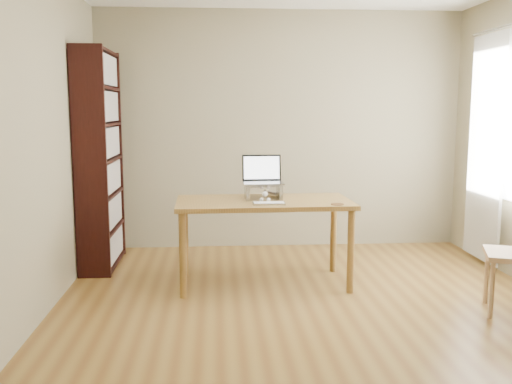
{
  "coord_description": "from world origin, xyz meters",
  "views": [
    {
      "loc": [
        -0.72,
        -4.04,
        1.54
      ],
      "look_at": [
        -0.37,
        0.81,
        0.83
      ],
      "focal_mm": 40.0,
      "sensor_mm": 36.0,
      "label": 1
    }
  ],
  "objects_px": {
    "keyboard": "(269,203)",
    "laptop": "(263,176)",
    "cat": "(265,191)",
    "bookshelf": "(100,160)",
    "desk": "(264,210)"
  },
  "relations": [
    {
      "from": "bookshelf",
      "to": "desk",
      "type": "xyz_separation_m",
      "value": [
        1.53,
        -0.72,
        -0.39
      ]
    },
    {
      "from": "bookshelf",
      "to": "keyboard",
      "type": "relative_size",
      "value": 7.75
    },
    {
      "from": "laptop",
      "to": "cat",
      "type": "distance_m",
      "value": 0.13
    },
    {
      "from": "desk",
      "to": "laptop",
      "type": "bearing_deg",
      "value": 88.75
    },
    {
      "from": "laptop",
      "to": "keyboard",
      "type": "xyz_separation_m",
      "value": [
        0.02,
        -0.36,
        -0.18
      ]
    },
    {
      "from": "bookshelf",
      "to": "laptop",
      "type": "xyz_separation_m",
      "value": [
        1.53,
        -0.57,
        -0.11
      ]
    },
    {
      "from": "bookshelf",
      "to": "keyboard",
      "type": "xyz_separation_m",
      "value": [
        1.56,
        -0.94,
        -0.29
      ]
    },
    {
      "from": "laptop",
      "to": "keyboard",
      "type": "height_order",
      "value": "laptop"
    },
    {
      "from": "laptop",
      "to": "cat",
      "type": "bearing_deg",
      "value": -62.97
    },
    {
      "from": "keyboard",
      "to": "laptop",
      "type": "bearing_deg",
      "value": 93.24
    },
    {
      "from": "bookshelf",
      "to": "cat",
      "type": "height_order",
      "value": "bookshelf"
    },
    {
      "from": "desk",
      "to": "keyboard",
      "type": "distance_m",
      "value": 0.24
    },
    {
      "from": "bookshelf",
      "to": "laptop",
      "type": "height_order",
      "value": "bookshelf"
    },
    {
      "from": "desk",
      "to": "keyboard",
      "type": "bearing_deg",
      "value": -85.16
    },
    {
      "from": "bookshelf",
      "to": "desk",
      "type": "bearing_deg",
      "value": -25.03
    }
  ]
}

